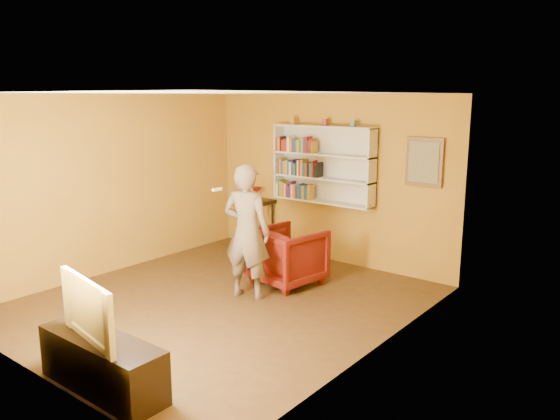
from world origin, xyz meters
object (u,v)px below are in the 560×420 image
(tv_cabinet, at_px, (102,364))
(armchair, at_px, (288,256))
(bookshelf, at_px, (325,165))
(console_table, at_px, (257,208))
(person, at_px, (247,232))
(ruby_lustre, at_px, (257,190))
(television, at_px, (98,308))

(tv_cabinet, bearing_deg, armchair, 97.51)
(bookshelf, height_order, console_table, bookshelf)
(armchair, distance_m, person, 0.92)
(ruby_lustre, relative_size, tv_cabinet, 0.17)
(console_table, xyz_separation_m, ruby_lustre, (-0.00, 0.00, 0.32))
(console_table, distance_m, ruby_lustre, 0.32)
(console_table, xyz_separation_m, tv_cabinet, (1.99, -4.50, -0.48))
(ruby_lustre, xyz_separation_m, armchair, (1.55, -1.12, -0.65))
(armchair, relative_size, tv_cabinet, 0.64)
(console_table, height_order, armchair, console_table)
(ruby_lustre, bearing_deg, television, -66.14)
(armchair, bearing_deg, ruby_lustre, -27.10)
(ruby_lustre, bearing_deg, armchair, -36.04)
(ruby_lustre, height_order, armchair, ruby_lustre)
(armchair, bearing_deg, tv_cabinet, 106.44)
(tv_cabinet, bearing_deg, ruby_lustre, 113.86)
(bookshelf, xyz_separation_m, person, (0.14, -2.05, -0.69))
(ruby_lustre, xyz_separation_m, person, (1.45, -1.89, -0.15))
(armchair, distance_m, television, 3.43)
(console_table, distance_m, armchair, 1.94)
(ruby_lustre, bearing_deg, person, -52.52)
(bookshelf, bearing_deg, tv_cabinet, -81.70)
(tv_cabinet, height_order, television, television)
(bookshelf, bearing_deg, armchair, -79.62)
(person, distance_m, tv_cabinet, 2.75)
(television, bearing_deg, ruby_lustre, 124.20)
(bookshelf, xyz_separation_m, television, (0.68, -4.66, -0.79))
(television, bearing_deg, armchair, 107.85)
(console_table, bearing_deg, tv_cabinet, -66.14)
(ruby_lustre, bearing_deg, tv_cabinet, -66.14)
(ruby_lustre, xyz_separation_m, television, (1.99, -4.50, -0.26))
(console_table, height_order, tv_cabinet, console_table)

